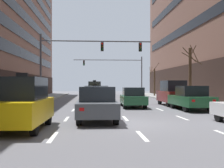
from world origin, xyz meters
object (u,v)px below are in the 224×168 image
at_px(car_driving_2, 133,98).
at_px(street_tree_2, 154,81).
at_px(taxi_driving_1, 95,94).
at_px(taxi_driving_4, 94,90).
at_px(car_parked_3, 173,93).
at_px(traffic_signal_1, 120,68).
at_px(car_parked_2, 191,98).
at_px(car_driving_5, 97,97).
at_px(traffic_signal_0, 81,54).
at_px(car_driving_0, 97,104).
at_px(street_tree_1, 190,73).
at_px(taxi_driving_3, 22,104).

height_order(car_driving_2, street_tree_2, street_tree_2).
height_order(taxi_driving_1, taxi_driving_4, taxi_driving_4).
height_order(car_parked_3, traffic_signal_1, traffic_signal_1).
bearing_deg(car_parked_2, taxi_driving_1, 122.55).
height_order(car_driving_2, car_driving_5, car_driving_5).
height_order(taxi_driving_4, traffic_signal_0, traffic_signal_0).
xyz_separation_m(taxi_driving_4, car_driving_5, (0.04, -17.24, -0.25)).
relative_size(car_driving_2, traffic_signal_0, 0.40).
height_order(car_driving_0, taxi_driving_4, taxi_driving_4).
distance_m(car_parked_2, street_tree_1, 7.18).
bearing_deg(car_parked_2, street_tree_1, 70.19).
bearing_deg(car_parked_3, street_tree_1, 43.80).
bearing_deg(car_parked_2, car_driving_2, 146.23).
bearing_deg(car_parked_3, traffic_signal_1, 95.63).
height_order(car_parked_2, traffic_signal_1, traffic_signal_1).
bearing_deg(street_tree_2, car_parked_3, -97.58).
relative_size(traffic_signal_0, street_tree_2, 2.15).
bearing_deg(traffic_signal_1, street_tree_2, -51.50).
bearing_deg(taxi_driving_3, car_driving_2, 59.63).
bearing_deg(taxi_driving_3, car_driving_5, 71.46).
bearing_deg(car_parked_3, car_driving_2, -154.79).
bearing_deg(taxi_driving_4, car_driving_2, -79.89).
bearing_deg(street_tree_1, traffic_signal_0, 175.70).
bearing_deg(car_driving_0, traffic_signal_0, 96.05).
distance_m(car_parked_3, traffic_signal_0, 9.30).
distance_m(car_parked_2, car_parked_3, 4.25).
bearing_deg(taxi_driving_3, car_parked_3, 50.94).
bearing_deg(taxi_driving_3, traffic_signal_1, 78.03).
relative_size(car_driving_2, taxi_driving_4, 0.94).
bearing_deg(street_tree_2, car_driving_2, -107.54).
xyz_separation_m(car_driving_2, car_parked_2, (3.72, -2.49, 0.07)).
relative_size(taxi_driving_4, car_parked_2, 0.98).
relative_size(taxi_driving_1, traffic_signal_1, 0.38).
distance_m(car_driving_0, car_driving_2, 8.35).
distance_m(car_parked_2, traffic_signal_0, 11.48).
relative_size(taxi_driving_3, traffic_signal_1, 0.38).
bearing_deg(taxi_driving_4, street_tree_2, 17.21).
distance_m(car_driving_2, taxi_driving_3, 11.82).
bearing_deg(traffic_signal_0, car_driving_5, -76.07).
height_order(car_driving_2, taxi_driving_4, taxi_driving_4).
bearing_deg(car_driving_2, car_driving_0, -110.71).
bearing_deg(street_tree_2, street_tree_1, -89.87).
relative_size(street_tree_1, street_tree_2, 1.09).
relative_size(car_driving_0, traffic_signal_0, 0.43).
relative_size(car_driving_5, car_parked_3, 1.04).
relative_size(car_parked_2, traffic_signal_1, 0.40).
bearing_deg(car_driving_0, traffic_signal_1, 82.32).
bearing_deg(car_driving_2, taxi_driving_1, 110.25).
distance_m(car_parked_2, traffic_signal_1, 27.67).
bearing_deg(street_tree_2, car_driving_0, -108.48).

